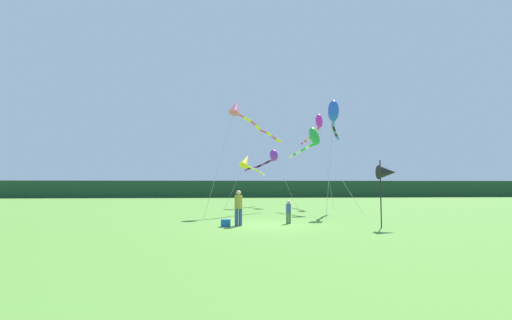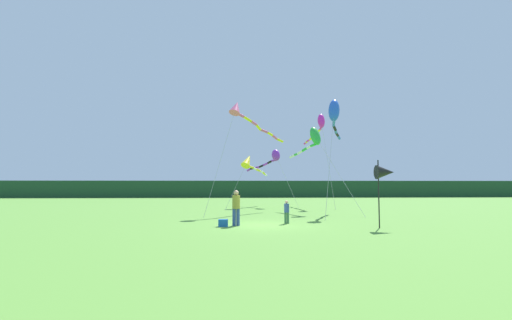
# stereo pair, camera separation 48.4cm
# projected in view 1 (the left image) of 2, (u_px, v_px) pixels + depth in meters

# --- Properties ---
(ground_plane) EXTENTS (120.00, 120.00, 0.00)m
(ground_plane) POSITION_uv_depth(u_px,v_px,m) (265.00, 225.00, 19.15)
(ground_plane) COLOR #5B9338
(distant_treeline) EXTENTS (108.00, 3.44, 2.89)m
(distant_treeline) POSITION_uv_depth(u_px,v_px,m) (239.00, 189.00, 64.01)
(distant_treeline) COLOR #1E4228
(distant_treeline) RESTS_ON ground
(person_adult) EXTENTS (0.40, 0.40, 1.83)m
(person_adult) POSITION_uv_depth(u_px,v_px,m) (238.00, 206.00, 18.83)
(person_adult) COLOR #334C8C
(person_adult) RESTS_ON ground
(person_child) EXTENTS (0.28, 0.28, 1.26)m
(person_child) POSITION_uv_depth(u_px,v_px,m) (288.00, 211.00, 19.92)
(person_child) COLOR #3F724C
(person_child) RESTS_ON ground
(cooler_box) EXTENTS (0.48, 0.37, 0.37)m
(cooler_box) POSITION_uv_depth(u_px,v_px,m) (226.00, 223.00, 18.36)
(cooler_box) COLOR #1959B2
(cooler_box) RESTS_ON ground
(banner_flag_pole) EXTENTS (0.90, 0.70, 3.33)m
(banner_flag_pole) POSITION_uv_depth(u_px,v_px,m) (387.00, 173.00, 18.15)
(banner_flag_pole) COLOR black
(banner_flag_pole) RESTS_ON ground
(kite_yellow) EXTENTS (4.25, 7.26, 5.25)m
(kite_yellow) POSITION_uv_depth(u_px,v_px,m) (247.00, 162.00, 35.01)
(kite_yellow) COLOR #B2B2B2
(kite_yellow) RESTS_ON ground
(kite_rainbow) EXTENTS (6.31, 8.05, 8.54)m
(kite_rainbow) POSITION_uv_depth(u_px,v_px,m) (243.00, 114.00, 27.91)
(kite_rainbow) COLOR #B2B2B2
(kite_rainbow) RESTS_ON ground
(kite_magenta) EXTENTS (1.17, 8.87, 9.15)m
(kite_magenta) POSITION_uv_depth(u_px,v_px,m) (317.00, 125.00, 36.10)
(kite_magenta) COLOR #B2B2B2
(kite_magenta) RESTS_ON ground
(kite_green) EXTENTS (3.92, 7.67, 6.85)m
(kite_green) POSITION_uv_depth(u_px,v_px,m) (313.00, 138.00, 28.98)
(kite_green) COLOR #B2B2B2
(kite_green) RESTS_ON ground
(kite_purple) EXTENTS (4.62, 5.74, 5.75)m
(kite_purple) POSITION_uv_depth(u_px,v_px,m) (271.00, 157.00, 36.21)
(kite_purple) COLOR #B2B2B2
(kite_purple) RESTS_ON ground
(kite_blue) EXTENTS (3.40, 8.12, 8.49)m
(kite_blue) POSITION_uv_depth(u_px,v_px,m) (334.00, 114.00, 26.78)
(kite_blue) COLOR #B2B2B2
(kite_blue) RESTS_ON ground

